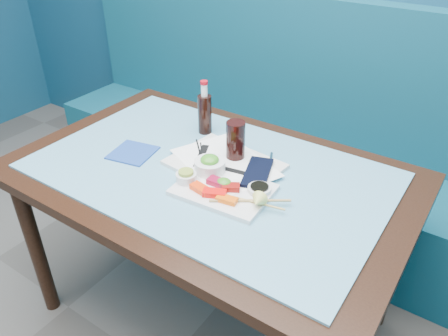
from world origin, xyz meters
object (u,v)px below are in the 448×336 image
Objects in this scene: booth_bench at (302,160)px; serving_tray at (225,164)px; seaweed_bowl at (210,166)px; dining_table at (209,190)px; blue_napkin at (133,153)px; cola_bottle_body at (205,114)px; sashimi_plate at (223,190)px; cola_glass at (236,140)px.

serving_tray is at bearing -87.49° from booth_bench.
serving_tray is 0.08m from seaweed_bowl.
dining_table is 0.32m from blue_napkin.
seaweed_bowl is at bearing -88.37° from booth_bench.
serving_tray is at bearing -39.28° from cola_bottle_body.
cola_bottle_body is at bearing 130.15° from sashimi_plate.
sashimi_plate is 2.18× the size of cola_glass.
booth_bench is at bearing 90.00° from dining_table.
dining_table is at bearing -119.86° from serving_tray.
cola_bottle_body is at bearing 146.69° from serving_tray.
seaweed_bowl is (0.02, -0.87, 0.42)m from booth_bench.
serving_tray is 0.28m from cola_bottle_body.
booth_bench is 9.87× the size of sashimi_plate.
seaweed_bowl is (0.02, -0.03, 0.13)m from dining_table.
booth_bench is 19.14× the size of cola_bottle_body.
serving_tray is 0.35m from blue_napkin.
sashimi_plate is 0.82× the size of serving_tray.
cola_bottle_body reaches higher than cola_glass.
blue_napkin is (-0.42, 0.01, -0.00)m from sashimi_plate.
sashimi_plate reaches higher than blue_napkin.
cola_glass is at bearing 26.77° from blue_napkin.
sashimi_plate is 0.16m from serving_tray.
blue_napkin is at bearing -154.50° from serving_tray.
booth_bench is 19.89× the size of blue_napkin.
seaweed_bowl reaches higher than dining_table.
dining_table is 9.28× the size of blue_napkin.
serving_tray is (0.03, -0.79, 0.39)m from booth_bench.
dining_table is 0.33m from cola_bottle_body.
seaweed_bowl is at bearing -50.91° from cola_bottle_body.
cola_bottle_body reaches higher than sashimi_plate.
booth_bench is 0.88m from serving_tray.
booth_bench reaches higher than seaweed_bowl.
seaweed_bowl is at bearing -47.50° from dining_table.
cola_glass is (0.02, 0.13, 0.05)m from seaweed_bowl.
serving_tray is 2.65× the size of cola_glass.
dining_table is 3.79× the size of serving_tray.
blue_napkin reaches higher than dining_table.
cola_glass reaches higher than dining_table.
seaweed_bowl is at bearing -98.75° from cola_glass.
booth_bench reaches higher than serving_tray.
cola_glass is 0.93× the size of blue_napkin.
sashimi_plate is (0.12, -0.92, 0.39)m from booth_bench.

